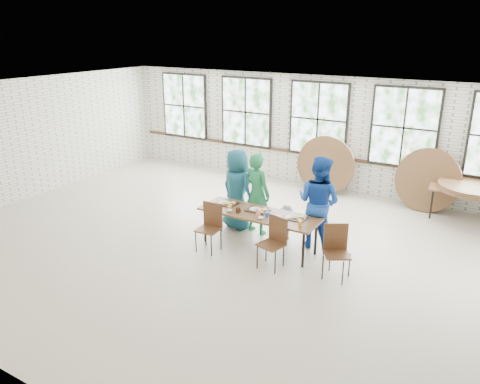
{
  "coord_description": "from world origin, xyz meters",
  "views": [
    {
      "loc": [
        4.49,
        -7.15,
        4.12
      ],
      "look_at": [
        0.0,
        0.4,
        1.05
      ],
      "focal_mm": 35.0,
      "sensor_mm": 36.0,
      "label": 1
    }
  ],
  "objects_px": {
    "chair_near_right": "(274,238)",
    "dining_table": "(259,215)",
    "chair_near_left": "(211,223)",
    "storage_table": "(473,192)"
  },
  "relations": [
    {
      "from": "chair_near_right",
      "to": "storage_table",
      "type": "distance_m",
      "value": 5.02
    },
    {
      "from": "chair_near_left",
      "to": "storage_table",
      "type": "bearing_deg",
      "value": 40.74
    },
    {
      "from": "chair_near_left",
      "to": "storage_table",
      "type": "height_order",
      "value": "chair_near_left"
    },
    {
      "from": "chair_near_right",
      "to": "dining_table",
      "type": "bearing_deg",
      "value": 153.51
    },
    {
      "from": "dining_table",
      "to": "chair_near_right",
      "type": "distance_m",
      "value": 0.81
    },
    {
      "from": "chair_near_left",
      "to": "storage_table",
      "type": "xyz_separation_m",
      "value": [
        4.22,
        4.16,
        0.13
      ]
    },
    {
      "from": "dining_table",
      "to": "chair_near_left",
      "type": "relative_size",
      "value": 2.53
    },
    {
      "from": "dining_table",
      "to": "storage_table",
      "type": "bearing_deg",
      "value": 46.69
    },
    {
      "from": "chair_near_right",
      "to": "chair_near_left",
      "type": "bearing_deg",
      "value": -165.19
    },
    {
      "from": "chair_near_left",
      "to": "chair_near_right",
      "type": "relative_size",
      "value": 1.0
    }
  ]
}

